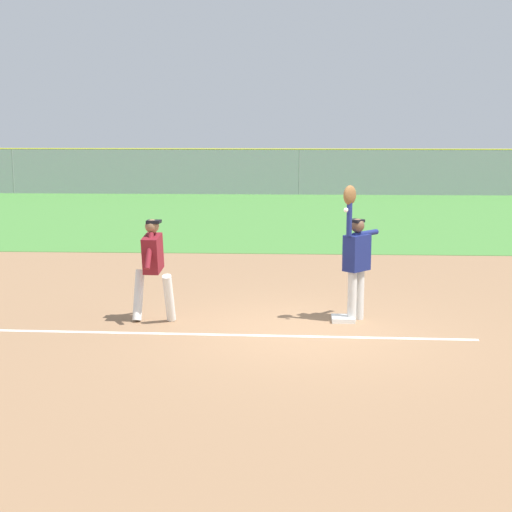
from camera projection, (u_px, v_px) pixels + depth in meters
The scene contains 12 objects.
ground_plane at pixel (309, 331), 12.04m from camera, with size 75.13×75.13×0.00m, color #936D4C.
outfield_grass at pixel (301, 215), 27.40m from camera, with size 54.62×16.70×0.01m, color #478438.
chalk_foul_line at pixel (93, 332), 11.96m from camera, with size 12.00×0.10×0.01m, color white.
first_base at pixel (343, 319), 12.65m from camera, with size 0.38×0.38×0.08m, color white.
fielder at pixel (356, 255), 12.51m from camera, with size 0.69×0.73×2.28m.
runner at pixel (153, 263), 12.46m from camera, with size 0.73×0.84×1.72m.
baseball at pixel (346, 210), 12.12m from camera, with size 0.07×0.07×0.07m, color white.
outfield_fence at pixel (299, 172), 35.43m from camera, with size 54.70×0.08×2.16m.
parked_car_black at pixel (131, 174), 39.76m from camera, with size 4.55×2.42×1.25m.
parked_car_green at pixel (258, 175), 39.56m from camera, with size 4.45×2.22×1.25m.
parked_car_tan at pixel (377, 175), 38.94m from camera, with size 4.55×2.42×1.25m.
parked_car_red at pixel (503, 176), 38.46m from camera, with size 4.46×2.23×1.25m.
Camera 1 is at (-0.26, -11.69, 3.23)m, focal length 53.10 mm.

